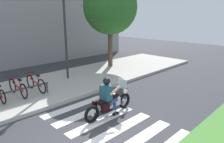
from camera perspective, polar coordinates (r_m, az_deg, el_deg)
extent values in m
cube|color=#B7B2A8|center=(10.11, -24.64, -5.89)|extent=(24.00, 4.40, 0.15)
cube|color=white|center=(6.34, 7.56, -17.99)|extent=(2.80, 0.40, 0.01)
cube|color=white|center=(6.78, 1.99, -15.52)|extent=(2.80, 0.40, 0.01)
cube|color=white|center=(7.27, -2.75, -13.25)|extent=(2.80, 0.40, 0.01)
cube|color=white|center=(7.82, -6.79, -11.21)|extent=(2.80, 0.40, 0.01)
cube|color=white|center=(8.41, -10.23, -9.41)|extent=(2.80, 0.40, 0.01)
torus|color=black|center=(8.04, 3.38, -8.01)|extent=(0.61, 0.11, 0.61)
cylinder|color=silver|center=(8.04, 3.38, -8.01)|extent=(0.11, 0.10, 0.11)
torus|color=black|center=(7.01, -5.60, -11.68)|extent=(0.61, 0.11, 0.61)
cylinder|color=silver|center=(7.01, -5.60, -11.68)|extent=(0.11, 0.10, 0.11)
cube|color=silver|center=(7.44, -0.78, -8.77)|extent=(0.89, 0.29, 0.28)
ellipsoid|color=black|center=(7.50, 0.43, -6.74)|extent=(0.52, 0.28, 0.22)
cube|color=black|center=(7.24, -2.05, -8.19)|extent=(0.56, 0.28, 0.10)
cube|color=black|center=(7.32, -4.27, -8.88)|extent=(0.32, 0.12, 0.28)
cube|color=black|center=(7.03, -1.86, -9.92)|extent=(0.32, 0.12, 0.28)
cylinder|color=silver|center=(7.72, 2.64, -4.55)|extent=(0.03, 0.62, 0.03)
sphere|color=white|center=(7.94, 3.66, -5.54)|extent=(0.18, 0.18, 0.18)
cube|color=silver|center=(7.69, 2.82, -3.23)|extent=(0.04, 0.40, 0.32)
cylinder|color=silver|center=(7.27, -1.29, -11.67)|extent=(0.80, 0.08, 0.08)
cube|color=#1E4C59|center=(7.17, -1.65, -5.82)|extent=(0.26, 0.40, 0.52)
sphere|color=black|center=(7.06, -1.50, -2.72)|extent=(0.26, 0.26, 0.26)
cylinder|color=tan|center=(7.44, -1.55, -4.39)|extent=(0.52, 0.09, 0.26)
cylinder|color=tan|center=(7.15, 0.91, -5.21)|extent=(0.52, 0.09, 0.26)
cylinder|color=navy|center=(7.51, -1.65, -7.79)|extent=(0.44, 0.14, 0.24)
cylinder|color=navy|center=(7.71, -0.98, -9.66)|extent=(0.11, 0.11, 0.46)
cube|color=black|center=(7.82, -0.76, -10.82)|extent=(0.24, 0.10, 0.08)
cylinder|color=navy|center=(7.30, 0.11, -8.48)|extent=(0.44, 0.14, 0.24)
cylinder|color=navy|center=(7.51, 0.76, -10.37)|extent=(0.11, 0.11, 0.46)
cube|color=black|center=(7.61, 0.97, -11.56)|extent=(0.24, 0.10, 0.08)
torus|color=black|center=(9.03, -27.91, -6.18)|extent=(0.07, 0.59, 0.59)
torus|color=black|center=(10.16, -25.71, -3.49)|extent=(0.08, 0.65, 0.65)
torus|color=black|center=(9.22, -23.16, -5.01)|extent=(0.08, 0.65, 0.65)
cylinder|color=red|center=(9.67, -24.54, -3.85)|extent=(0.10, 0.95, 0.26)
cylinder|color=red|center=(9.38, -23.99, -3.27)|extent=(0.04, 0.04, 0.40)
cube|color=black|center=(9.33, -24.12, -2.11)|extent=(0.11, 0.20, 0.06)
cylinder|color=black|center=(9.95, -25.76, -1.29)|extent=(0.48, 0.05, 0.03)
cube|color=red|center=(10.06, -25.94, -1.60)|extent=(0.09, 0.28, 0.04)
torus|color=black|center=(10.41, -21.61, -2.57)|extent=(0.08, 0.67, 0.66)
torus|color=black|center=(9.52, -18.79, -3.91)|extent=(0.08, 0.67, 0.66)
cylinder|color=red|center=(9.94, -20.30, -2.84)|extent=(0.10, 0.93, 0.25)
cylinder|color=red|center=(9.67, -19.66, -2.22)|extent=(0.04, 0.04, 0.41)
cube|color=black|center=(9.62, -19.77, -1.07)|extent=(0.11, 0.20, 0.06)
cylinder|color=black|center=(10.21, -21.58, -0.34)|extent=(0.48, 0.05, 0.03)
cube|color=red|center=(10.32, -21.80, -0.67)|extent=(0.09, 0.28, 0.04)
cylinder|color=#333338|center=(8.92, -28.05, -5.42)|extent=(3.78, 0.07, 0.07)
cylinder|color=#333338|center=(9.63, -17.45, -4.31)|extent=(0.06, 0.06, 0.45)
cylinder|color=#2D2D33|center=(11.24, -12.59, 8.10)|extent=(0.12, 0.12, 4.32)
cylinder|color=brown|center=(13.94, -0.48, 6.56)|extent=(0.31, 0.31, 2.79)
sphere|color=#2D6B28|center=(13.80, -0.51, 17.37)|extent=(3.49, 3.49, 3.49)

